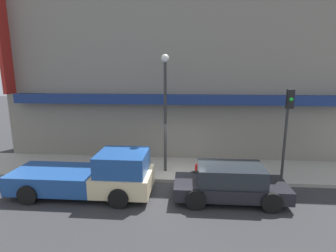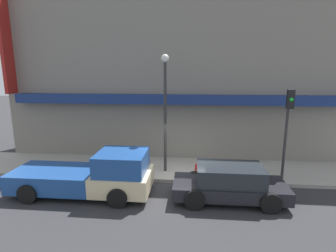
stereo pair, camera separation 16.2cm
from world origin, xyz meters
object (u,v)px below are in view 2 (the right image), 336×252
parked_car (229,183)px  street_lamp (165,100)px  pickup_truck (92,175)px  traffic_light (288,120)px  fire_hydrant (197,170)px

parked_car → street_lamp: street_lamp is taller
pickup_truck → parked_car: bearing=-0.8°
parked_car → traffic_light: size_ratio=1.07×
street_lamp → traffic_light: size_ratio=1.37×
pickup_truck → traffic_light: traffic_light is taller
traffic_light → parked_car: bearing=-145.6°
fire_hydrant → pickup_truck: bearing=-156.8°
pickup_truck → street_lamp: (2.75, 2.41, 2.81)m
pickup_truck → street_lamp: size_ratio=1.02×
fire_hydrant → street_lamp: size_ratio=0.11×
fire_hydrant → traffic_light: traffic_light is taller
street_lamp → fire_hydrant: bearing=-20.9°
fire_hydrant → traffic_light: size_ratio=0.15×
pickup_truck → parked_car: 5.49m
pickup_truck → street_lamp: street_lamp is taller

